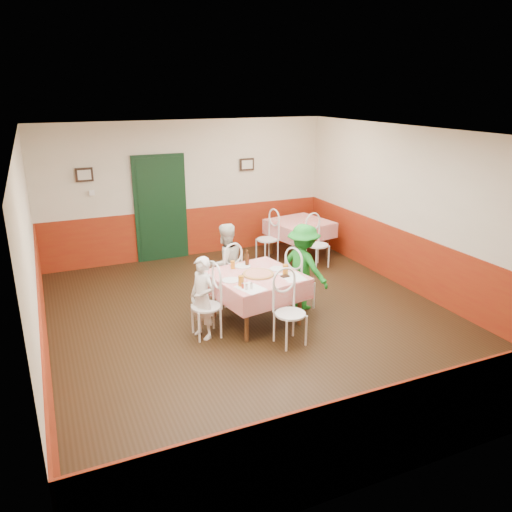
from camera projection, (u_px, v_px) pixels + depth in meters
name	position (u px, v px, depth m)	size (l,w,h in m)	color
floor	(257.00, 320.00, 7.68)	(7.00, 7.00, 0.00)	black
ceiling	(257.00, 133.00, 6.78)	(7.00, 7.00, 0.00)	white
back_wall	(188.00, 190.00, 10.26)	(6.00, 0.10, 2.80)	beige
front_wall	(425.00, 337.00, 4.19)	(6.00, 0.10, 2.80)	beige
left_wall	(32.00, 260.00, 6.08)	(0.10, 7.00, 2.80)	beige
right_wall	(420.00, 213.00, 8.37)	(0.10, 7.00, 2.80)	beige
wainscot_back	(190.00, 232.00, 10.54)	(6.00, 0.03, 1.00)	maroon
wainscot_front	(413.00, 425.00, 4.49)	(6.00, 0.03, 1.00)	maroon
wainscot_left	(43.00, 326.00, 6.37)	(0.03, 7.00, 1.00)	maroon
wainscot_right	(414.00, 263.00, 8.66)	(0.03, 7.00, 1.00)	maroon
door	(161.00, 210.00, 10.10)	(0.96, 0.06, 2.10)	black
picture_left	(84.00, 175.00, 9.31)	(0.32, 0.03, 0.26)	black
picture_right	(247.00, 164.00, 10.57)	(0.32, 0.03, 0.26)	black
thermostat	(92.00, 193.00, 9.46)	(0.10, 0.03, 0.10)	white
main_table	(256.00, 298.00, 7.52)	(1.22, 1.22, 0.77)	red
second_table	(299.00, 239.00, 10.49)	(1.12, 1.12, 0.77)	red
chair_left	(206.00, 307.00, 7.05)	(0.42, 0.42, 0.90)	white
chair_right	(300.00, 282.00, 7.94)	(0.42, 0.42, 0.90)	white
chair_far	(227.00, 277.00, 8.17)	(0.42, 0.42, 0.90)	white
chair_near	(290.00, 314.00, 6.83)	(0.42, 0.42, 0.90)	white
chair_second_a	(267.00, 240.00, 10.18)	(0.42, 0.42, 0.90)	white
chair_second_b	(318.00, 245.00, 9.82)	(0.42, 0.42, 0.90)	white
pizza	(258.00, 274.00, 7.38)	(0.46, 0.46, 0.03)	#B74723
plate_left	(231.00, 280.00, 7.16)	(0.25, 0.25, 0.01)	white
plate_right	(278.00, 269.00, 7.61)	(0.25, 0.25, 0.01)	white
plate_far	(243.00, 266.00, 7.72)	(0.25, 0.25, 0.01)	white
glass_a	(241.00, 281.00, 6.95)	(0.08, 0.08, 0.15)	#BF7219
glass_b	(285.00, 270.00, 7.37)	(0.08, 0.08, 0.15)	#BF7219
glass_c	(233.00, 265.00, 7.62)	(0.07, 0.07, 0.13)	#BF7219
beer_bottle	(247.00, 258.00, 7.73)	(0.06, 0.06, 0.23)	#381C0A
shaker_a	(247.00, 287.00, 6.82)	(0.04, 0.04, 0.09)	silver
shaker_b	(251.00, 286.00, 6.86)	(0.04, 0.04, 0.09)	silver
shaker_c	(243.00, 285.00, 6.87)	(0.04, 0.04, 0.09)	#B23319
menu_left	(251.00, 288.00, 6.89)	(0.30, 0.40, 0.00)	white
menu_right	(293.00, 277.00, 7.30)	(0.30, 0.40, 0.00)	white
wallet	(285.00, 276.00, 7.30)	(0.11, 0.09, 0.02)	black
diner_left	(203.00, 298.00, 6.98)	(0.44, 0.29, 1.19)	gray
diner_far	(226.00, 263.00, 8.14)	(0.65, 0.51, 1.34)	gray
diner_right	(303.00, 267.00, 7.89)	(0.90, 0.52, 1.39)	gray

